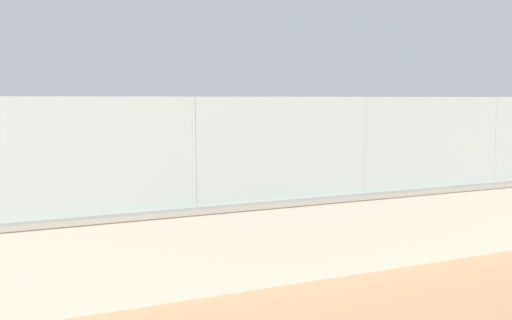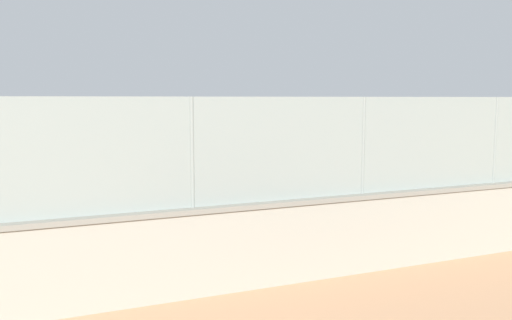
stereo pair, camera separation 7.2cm
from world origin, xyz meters
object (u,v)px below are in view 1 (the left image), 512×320
(player_crossing_court, at_px, (86,156))
(sports_ball, at_px, (360,179))
(player_at_service_line, at_px, (346,149))
(player_baseline_waiting, at_px, (180,159))

(player_crossing_court, distance_m, sports_ball, 10.22)
(player_at_service_line, relative_size, player_baseline_waiting, 0.98)
(player_at_service_line, height_order, sports_ball, player_at_service_line)
(player_baseline_waiting, height_order, sports_ball, player_baseline_waiting)
(player_baseline_waiting, distance_m, sports_ball, 6.71)
(player_at_service_line, xyz_separation_m, player_crossing_court, (10.16, -1.90, -0.02))
(player_at_service_line, bearing_deg, player_crossing_court, -10.60)
(player_crossing_court, height_order, sports_ball, player_crossing_court)
(player_crossing_court, height_order, player_baseline_waiting, player_baseline_waiting)
(player_at_service_line, bearing_deg, sports_ball, 68.90)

